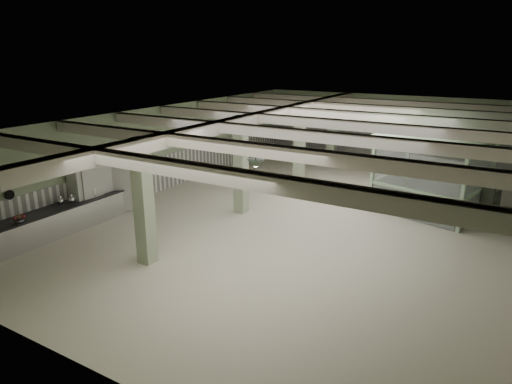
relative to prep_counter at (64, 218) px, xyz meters
The scene contains 31 objects.
floor 8.66m from the prep_counter, 40.88° to the left, with size 20.00×20.00×0.00m, color beige.
ceiling 9.20m from the prep_counter, 40.88° to the left, with size 14.00×20.00×0.02m, color beige.
wall_back 17.02m from the prep_counter, 67.34° to the left, with size 14.00×0.02×3.60m, color #A4B691.
wall_front 7.96m from the prep_counter, 33.56° to the right, with size 14.00×0.02×3.60m, color #A4B691.
wall_left 5.84m from the prep_counter, 94.65° to the left, with size 0.02×20.00×3.60m, color #A4B691.
wainscot_left 5.69m from the prep_counter, 94.39° to the left, with size 0.05×19.90×1.50m, color white.
wainscot_back 16.95m from the prep_counter, 67.30° to the left, with size 13.90×0.05×1.50m, color white.
girder 7.54m from the prep_counter, 54.49° to the left, with size 0.45×19.90×0.40m, color beige.
beam_a 7.41m from the prep_counter, 15.70° to the right, with size 13.90×0.35×0.32m, color beige.
beam_b 7.21m from the prep_counter, ahead, with size 13.90×0.35×0.32m, color beige.
beam_c 7.84m from the prep_counter, 25.80° to the left, with size 13.90×0.35×0.32m, color beige.
beam_d 9.14m from the prep_counter, 40.88° to the left, with size 13.90×0.35×0.32m, color beige.
beam_e 10.87m from the prep_counter, 51.29° to the left, with size 13.90×0.35×0.32m, color beige.
beam_f 12.85m from the prep_counter, 58.47° to the left, with size 13.90×0.35×0.32m, color beige.
beam_g 14.99m from the prep_counter, 63.58° to the left, with size 13.90×0.35×0.32m, color beige.
column_a 4.27m from the prep_counter, ahead, with size 0.42×0.42×3.60m, color #9BAB89.
column_b 6.31m from the prep_counter, 49.09° to the left, with size 0.42×0.42×3.60m, color #9BAB89.
column_c 10.56m from the prep_counter, 67.31° to the left, with size 0.42×0.42×3.60m, color #9BAB89.
column_d 14.31m from the prep_counter, 73.53° to the left, with size 0.42×0.42×3.60m, color #9BAB89.
pendant_front 7.53m from the prep_counter, ahead, with size 0.44×0.44×0.22m, color #2C3B2C.
pendant_mid 9.71m from the prep_counter, 41.19° to the left, with size 0.44×0.44×0.22m, color #2C3B2C.
pendant_back 13.45m from the prep_counter, 57.76° to the left, with size 0.44×0.44×0.22m, color #2C3B2C.
prep_counter is the anchor object (origin of this frame).
pitcher_near 0.61m from the prep_counter, 161.19° to the left, with size 0.22×0.25×0.32m, color silver, non-canonical shape.
pitcher_far 0.69m from the prep_counter, 77.37° to the left, with size 0.22×0.25×0.32m, color silver, non-canonical shape.
veg_colander 1.73m from the prep_counter, 85.32° to the right, with size 0.41×0.41×0.19m, color #3E3D42, non-canonical shape.
orange_bowl 2.02m from the prep_counter, 92.31° to the left, with size 0.24×0.24×0.09m, color #B2B2B7.
skillet_far 1.92m from the prep_counter, 102.86° to the right, with size 0.30×0.30×0.04m, color black.
walkin_cooler 1.76m from the prep_counter, 92.88° to the left, with size 1.04×2.22×2.04m.
guard_booth 13.15m from the prep_counter, 39.50° to the left, with size 4.20×3.80×2.89m.
filing_cabinet 14.70m from the prep_counter, 34.52° to the left, with size 0.43×0.62×1.34m, color #4D5144.
Camera 1 is at (6.21, -14.67, 5.76)m, focal length 32.00 mm.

